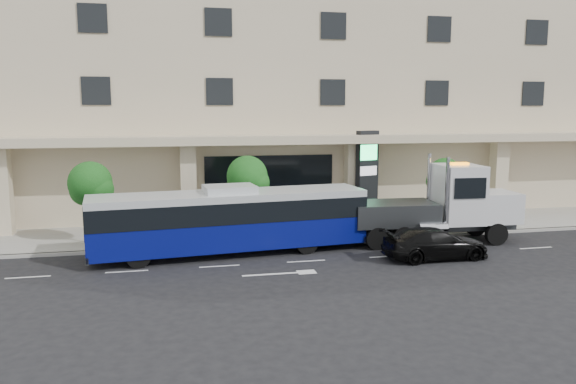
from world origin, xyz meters
name	(u,v)px	position (x,y,z in m)	size (l,w,h in m)	color
ground	(299,253)	(0.00, 0.00, 0.00)	(120.00, 120.00, 0.00)	black
sidewalk	(279,230)	(0.00, 5.00, 0.07)	(120.00, 6.00, 0.15)	gray
curb	(290,242)	(0.00, 2.00, 0.07)	(120.00, 0.30, 0.15)	gray
convention_center	(251,68)	(0.00, 15.42, 9.97)	(60.00, 17.60, 20.00)	#C4B393
tree_left	(91,186)	(-9.97, 3.59, 3.11)	(2.27, 2.20, 4.22)	#422B19
tree_mid	(248,179)	(-1.97, 3.59, 3.26)	(2.28, 2.20, 4.38)	#422B19
tree_right	(445,178)	(9.53, 3.59, 3.04)	(2.10, 2.00, 4.04)	#422B19
city_bus	(230,219)	(-3.27, 0.62, 1.71)	(13.45, 4.13, 3.35)	black
tow_truck	(441,207)	(7.86, 0.74, 1.90)	(10.15, 2.96, 4.61)	#2D3033
black_sedan	(435,243)	(6.04, -2.29, 0.73)	(2.04, 5.02, 1.46)	black
signage_pylon	(367,176)	(5.67, 6.13, 2.97)	(1.46, 0.89, 5.54)	black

